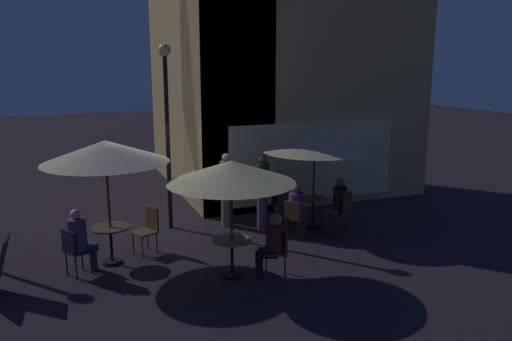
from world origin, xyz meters
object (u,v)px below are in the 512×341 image
patron_seated_3 (273,241)px  patron_standing_6 (227,189)px  cafe_chair_3 (281,248)px  cafe_chair_5 (74,248)px  cafe_chair_0 (344,209)px  cafe_chair_2 (294,215)px  cafe_table_2 (111,237)px  cafe_chair_1 (278,199)px  patron_standing_5 (262,191)px  patio_umbrella_1 (231,172)px  patron_seated_1 (284,195)px  patron_seated_4 (80,237)px  cafe_table_1 (232,250)px  patio_umbrella_2 (105,152)px  cafe_chair_4 (148,226)px  cafe_table_0 (313,207)px  patron_seated_2 (297,207)px  street_lamp_near_corner (167,110)px  patron_seated_0 (338,202)px  patio_umbrella_0 (315,144)px

patron_seated_3 → patron_standing_6: 3.15m
cafe_chair_3 → cafe_chair_5: cafe_chair_3 is taller
cafe_chair_0 → cafe_chair_2: (-1.16, 0.16, -0.06)m
cafe_table_2 → cafe_chair_5: 0.79m
cafe_chair_1 → patron_standing_5: 0.66m
cafe_chair_0 → cafe_chair_5: 5.82m
cafe_chair_5 → cafe_chair_3: bearing=-51.2°
patio_umbrella_1 → patron_seated_1: 3.57m
patron_seated_4 → patio_umbrella_1: bearing=-53.0°
patio_umbrella_1 → patron_seated_3: size_ratio=1.90×
patio_umbrella_1 → patron_standing_5: bearing=57.0°
cafe_chair_1 → patio_umbrella_1: bearing=-81.7°
patron_seated_1 → patron_seated_3: bearing=-71.4°
cafe_table_1 → patio_umbrella_1: size_ratio=0.31×
patio_umbrella_1 → patio_umbrella_2: 2.47m
cafe_chair_4 → patio_umbrella_1: bearing=101.0°
cafe_table_0 → cafe_chair_1: (-0.61, 0.65, 0.10)m
cafe_table_1 → patron_seated_1: size_ratio=0.58×
patron_seated_2 → patron_standing_5: size_ratio=0.68×
cafe_table_0 → cafe_table_2: size_ratio=0.96×
patio_umbrella_2 → cafe_chair_0: bearing=-1.0°
street_lamp_near_corner → cafe_chair_5: size_ratio=4.73×
cafe_table_1 → patio_umbrella_1: (-0.00, 0.00, 1.44)m
cafe_chair_0 → cafe_chair_4: bearing=50.1°
patron_seated_4 → patron_standing_6: (3.38, 1.74, 0.19)m
cafe_chair_0 → cafe_chair_4: cafe_chair_0 is taller
street_lamp_near_corner → cafe_chair_1: (2.54, -0.55, -2.20)m
patio_umbrella_2 → cafe_chair_0: size_ratio=2.49×
street_lamp_near_corner → cafe_chair_2: size_ratio=5.01×
cafe_chair_3 → patron_seated_1: patron_seated_1 is taller
patio_umbrella_1 → patron_seated_4: 3.06m
cafe_chair_1 → cafe_chair_5: 5.02m
patron_standing_6 → patron_seated_2: bearing=26.6°
cafe_chair_1 → patron_seated_4: patron_seated_4 is taller
cafe_chair_5 → patron_seated_4: 0.21m
cafe_chair_0 → cafe_chair_2: cafe_chair_0 is taller
cafe_table_2 → patron_standing_5: size_ratio=0.42×
cafe_chair_3 → cafe_chair_5: (-3.50, 1.38, -0.01)m
cafe_chair_3 → patron_seated_3: patron_seated_3 is taller
street_lamp_near_corner → patron_seated_0: size_ratio=3.31×
patron_seated_3 → patron_standing_6: bearing=-69.7°
patio_umbrella_0 → patron_standing_6: size_ratio=1.37×
patron_seated_3 → patron_seated_1: bearing=-95.1°
patron_seated_2 → patron_seated_4: 4.67m
cafe_chair_0 → cafe_chair_1: cafe_chair_1 is taller
patio_umbrella_1 → cafe_chair_0: size_ratio=2.35×
cafe_table_1 → patron_seated_4: (-2.56, 1.11, 0.20)m
cafe_chair_3 → cafe_chair_4: (-2.03, 2.11, 0.00)m
patron_seated_0 → patron_standing_6: bearing=24.0°
cafe_table_0 → patron_seated_2: bearing=-146.2°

